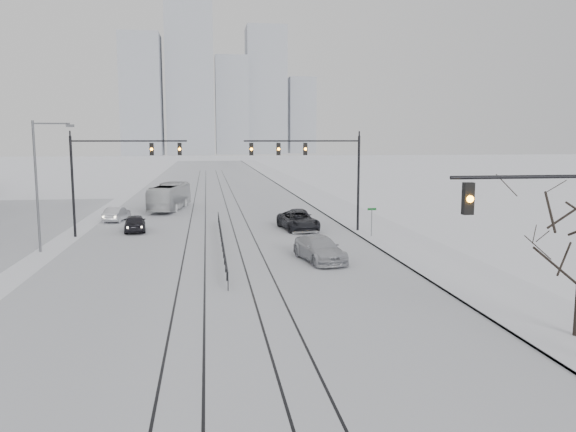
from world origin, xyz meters
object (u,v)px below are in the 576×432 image
at_px(sedan_nb_right, 319,249).
at_px(sedan_nb_front, 298,221).
at_px(box_truck, 170,197).
at_px(sedan_sb_outer, 117,214).
at_px(sedan_nb_far, 300,217).
at_px(sedan_sb_inner, 135,223).

bearing_deg(sedan_nb_right, sedan_nb_front, 76.59).
xyz_separation_m(sedan_nb_front, box_truck, (-11.77, 15.49, 0.66)).
distance_m(sedan_sb_outer, box_truck, 9.17).
bearing_deg(box_truck, sedan_nb_front, 137.42).
relative_size(sedan_sb_outer, sedan_nb_right, 0.76).
bearing_deg(sedan_nb_front, box_truck, 119.68).
xyz_separation_m(sedan_nb_far, box_truck, (-12.34, 12.80, 0.69)).
xyz_separation_m(sedan_sb_outer, sedan_nb_right, (15.59, -19.92, 0.10)).
distance_m(sedan_sb_inner, sedan_sb_outer, 6.92).
distance_m(sedan_sb_inner, sedan_nb_front, 13.80).
bearing_deg(sedan_sb_inner, box_truck, -104.04).
distance_m(sedan_nb_front, sedan_nb_right, 12.41).
xyz_separation_m(sedan_nb_right, sedan_nb_far, (1.22, 15.09, -0.03)).
bearing_deg(box_truck, sedan_nb_right, 121.94).
distance_m(sedan_nb_front, box_truck, 19.47).
relative_size(sedan_sb_inner, box_truck, 0.42).
relative_size(sedan_nb_front, sedan_nb_right, 1.05).
xyz_separation_m(sedan_nb_right, box_truck, (-11.12, 27.89, 0.66)).
relative_size(sedan_sb_inner, sedan_nb_far, 0.98).
bearing_deg(sedan_nb_far, sedan_sb_outer, 158.40).
bearing_deg(sedan_nb_front, sedan_nb_right, -100.53).
distance_m(sedan_nb_right, sedan_nb_far, 15.14).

